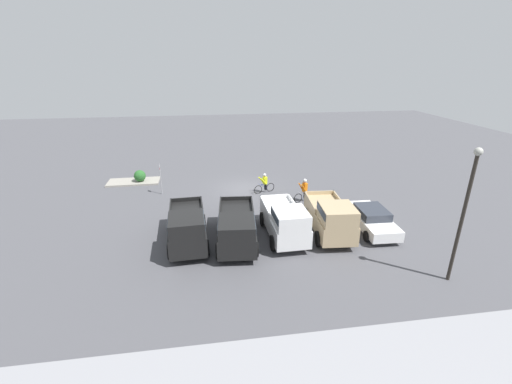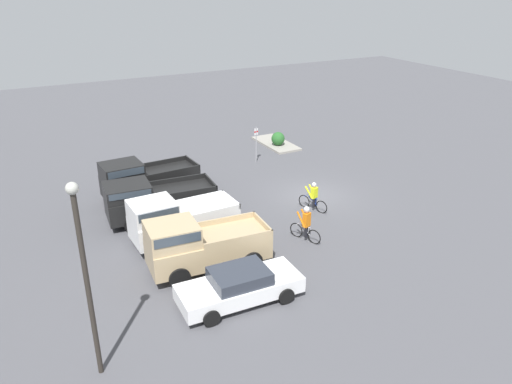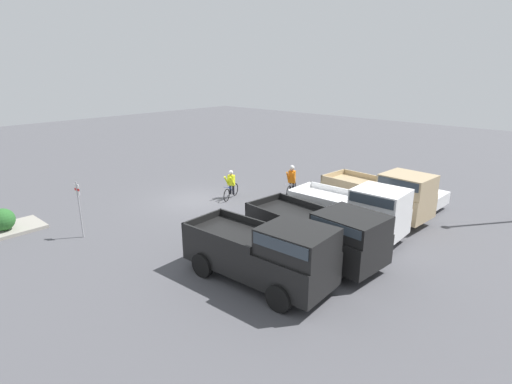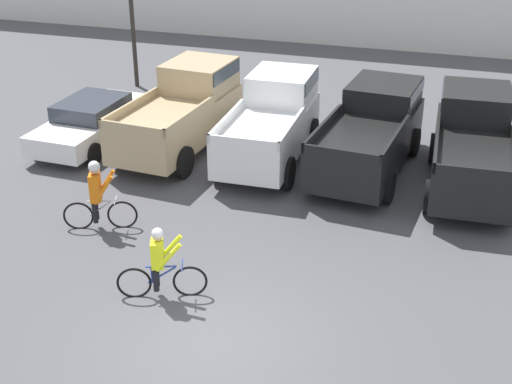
# 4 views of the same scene
# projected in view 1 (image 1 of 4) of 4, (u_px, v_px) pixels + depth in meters

# --- Properties ---
(ground_plane) EXTENTS (80.00, 80.00, 0.00)m
(ground_plane) POSITION_uv_depth(u_px,v_px,m) (244.00, 189.00, 27.99)
(ground_plane) COLOR #4C4C51
(sedan_0) EXTENTS (2.13, 4.83, 1.37)m
(sedan_0) POSITION_uv_depth(u_px,v_px,m) (371.00, 218.00, 21.18)
(sedan_0) COLOR white
(sedan_0) RESTS_ON ground_plane
(pickup_truck_0) EXTENTS (2.52, 5.23, 2.37)m
(pickup_truck_0) POSITION_uv_depth(u_px,v_px,m) (331.00, 217.00, 20.14)
(pickup_truck_0) COLOR tan
(pickup_truck_0) RESTS_ON ground_plane
(pickup_truck_1) EXTENTS (2.25, 5.00, 2.29)m
(pickup_truck_1) POSITION_uv_depth(u_px,v_px,m) (285.00, 221.00, 19.76)
(pickup_truck_1) COLOR white
(pickup_truck_1) RESTS_ON ground_plane
(pickup_truck_2) EXTENTS (2.61, 5.62, 2.13)m
(pickup_truck_2) POSITION_uv_depth(u_px,v_px,m) (237.00, 227.00, 19.22)
(pickup_truck_2) COLOR black
(pickup_truck_2) RESTS_ON ground_plane
(pickup_truck_3) EXTENTS (2.39, 5.34, 2.31)m
(pickup_truck_3) POSITION_uv_depth(u_px,v_px,m) (187.00, 226.00, 19.07)
(pickup_truck_3) COLOR black
(pickup_truck_3) RESTS_ON ground_plane
(cyclist_0) EXTENTS (1.74, 0.72, 1.61)m
(cyclist_0) POSITION_uv_depth(u_px,v_px,m) (265.00, 183.00, 26.92)
(cyclist_0) COLOR black
(cyclist_0) RESTS_ON ground_plane
(cyclist_1) EXTENTS (1.68, 0.70, 1.78)m
(cyclist_1) POSITION_uv_depth(u_px,v_px,m) (304.00, 190.00, 25.21)
(cyclist_1) COLOR black
(cyclist_1) RESTS_ON ground_plane
(fire_lane_sign) EXTENTS (0.07, 0.30, 2.45)m
(fire_lane_sign) POSITION_uv_depth(u_px,v_px,m) (160.00, 176.00, 26.33)
(fire_lane_sign) COLOR #9E9EA3
(fire_lane_sign) RESTS_ON ground_plane
(lamppost) EXTENTS (0.36, 0.36, 6.51)m
(lamppost) POSITION_uv_depth(u_px,v_px,m) (465.00, 207.00, 15.09)
(lamppost) COLOR #2D2823
(lamppost) RESTS_ON ground_plane
(curb_island) EXTENTS (4.27, 1.90, 0.15)m
(curb_island) POSITION_uv_depth(u_px,v_px,m) (134.00, 182.00, 29.33)
(curb_island) COLOR gray
(curb_island) RESTS_ON ground_plane
(shrub) EXTENTS (0.97, 0.97, 0.97)m
(shrub) POSITION_uv_depth(u_px,v_px,m) (140.00, 176.00, 29.05)
(shrub) COLOR #286028
(shrub) RESTS_ON curb_island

